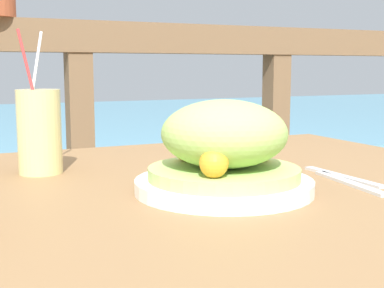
% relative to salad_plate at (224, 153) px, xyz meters
% --- Properties ---
extents(patio_table, '(1.13, 0.98, 0.78)m').
position_rel_salad_plate_xyz_m(patio_table, '(-0.02, 0.03, -0.16)').
color(patio_table, olive).
rests_on(patio_table, ground_plane).
extents(railing_fence, '(2.80, 0.08, 1.10)m').
position_rel_salad_plate_xyz_m(railing_fence, '(-0.02, 0.87, -0.09)').
color(railing_fence, brown).
rests_on(railing_fence, ground_plane).
extents(sea_backdrop, '(12.00, 4.00, 0.57)m').
position_rel_salad_plate_xyz_m(sea_backdrop, '(-0.02, 3.37, -0.55)').
color(sea_backdrop, '#568EA8').
rests_on(sea_backdrop, ground_plane).
extents(salad_plate, '(0.27, 0.27, 0.14)m').
position_rel_salad_plate_xyz_m(salad_plate, '(0.00, 0.00, 0.00)').
color(salad_plate, white).
rests_on(salad_plate, patio_table).
extents(drink_glass, '(0.08, 0.08, 0.25)m').
position_rel_salad_plate_xyz_m(drink_glass, '(-0.22, 0.26, 0.01)').
color(drink_glass, '#DBCC7F').
rests_on(drink_glass, patio_table).
extents(fork, '(0.04, 0.18, 0.00)m').
position_rel_salad_plate_xyz_m(fork, '(0.21, -0.04, -0.06)').
color(fork, silver).
rests_on(fork, patio_table).
extents(knife, '(0.02, 0.18, 0.00)m').
position_rel_salad_plate_xyz_m(knife, '(0.23, 0.01, -0.06)').
color(knife, silver).
rests_on(knife, patio_table).
extents(orange_near_basket, '(0.07, 0.07, 0.07)m').
position_rel_salad_plate_xyz_m(orange_near_basket, '(0.15, 0.20, -0.03)').
color(orange_near_basket, '#F9A328').
rests_on(orange_near_basket, patio_table).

